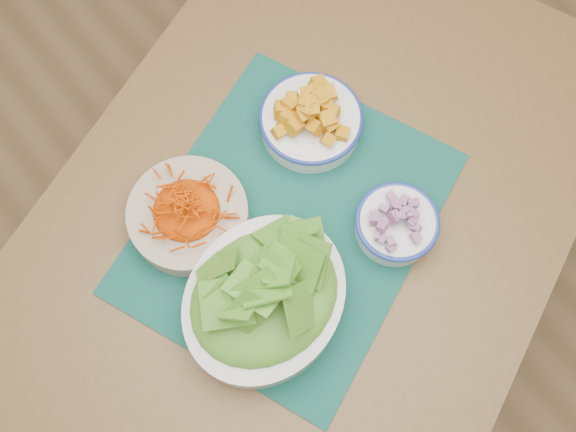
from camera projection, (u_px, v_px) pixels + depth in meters
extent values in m
plane|color=olive|center=(301.00, 273.00, 1.86)|extent=(4.00, 4.00, 0.00)
cube|color=brown|center=(301.00, 226.00, 1.14)|extent=(1.50, 1.26, 0.04)
cylinder|color=brown|center=(539.00, 152.00, 1.60)|extent=(0.06, 0.06, 0.71)
cylinder|color=brown|center=(19.00, 424.00, 1.38)|extent=(0.06, 0.06, 0.71)
cylinder|color=brown|center=(284.00, 30.00, 1.72)|extent=(0.06, 0.06, 0.71)
cube|color=#08332D|center=(288.00, 222.00, 1.12)|extent=(0.67, 0.61, 0.00)
cylinder|color=#BDA78C|center=(189.00, 216.00, 1.09)|extent=(0.26, 0.26, 0.05)
ellipsoid|color=#DA4600|center=(185.00, 208.00, 1.06)|extent=(0.18, 0.18, 0.03)
cylinder|color=white|center=(311.00, 123.00, 1.16)|extent=(0.23, 0.23, 0.05)
torus|color=navy|center=(311.00, 118.00, 1.14)|extent=(0.19, 0.19, 0.01)
ellipsoid|color=orange|center=(312.00, 110.00, 1.11)|extent=(0.16, 0.16, 0.05)
ellipsoid|color=#347619|center=(263.00, 292.00, 0.98)|extent=(0.25, 0.21, 0.07)
cylinder|color=silver|center=(396.00, 225.00, 1.09)|extent=(0.17, 0.17, 0.05)
torus|color=#213698|center=(398.00, 221.00, 1.07)|extent=(0.14, 0.14, 0.01)
ellipsoid|color=#691052|center=(399.00, 218.00, 1.05)|extent=(0.12, 0.12, 0.03)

